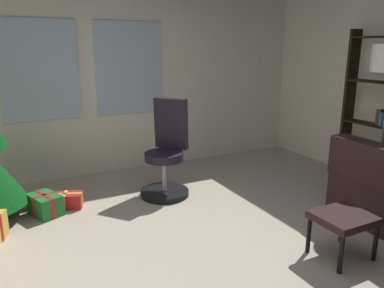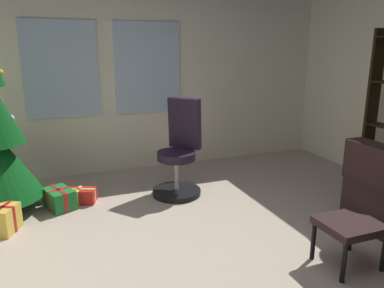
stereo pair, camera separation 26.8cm
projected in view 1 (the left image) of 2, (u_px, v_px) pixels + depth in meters
ground_plane at (217, 265)px, 2.99m from camera, size 5.53×5.14×0.10m
wall_back_with_windows at (117, 78)px, 4.90m from camera, size 5.53×0.12×2.54m
footstool at (343, 220)px, 2.94m from camera, size 0.45×0.39×0.38m
gift_box_red at (65, 201)px, 3.93m from camera, size 0.39×0.29×0.16m
gift_box_green at (45, 205)px, 3.77m from camera, size 0.34×0.41×0.22m
office_chair at (167, 158)px, 4.23m from camera, size 0.59×0.59×1.11m
bookshelf at (368, 119)px, 4.49m from camera, size 0.18×0.64×1.88m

